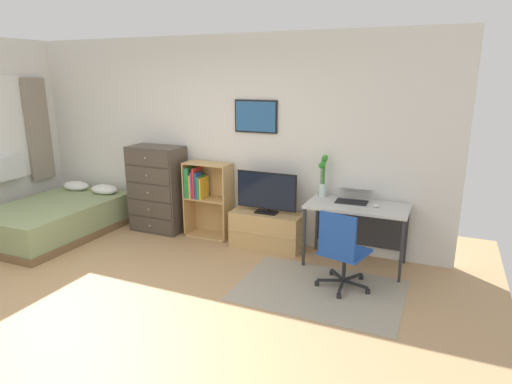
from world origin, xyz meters
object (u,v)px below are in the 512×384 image
(tv_stand, at_px, (267,230))
(television, at_px, (266,193))
(bamboo_vase, at_px, (323,176))
(laptop, at_px, (353,196))
(bookshelf, at_px, (204,194))
(desk, at_px, (358,214))
(dresser, at_px, (157,189))
(computer_mouse, at_px, (376,205))
(bed, at_px, (56,218))
(office_chair, at_px, (341,249))

(tv_stand, distance_m, television, 0.50)
(bamboo_vase, bearing_deg, laptop, -9.78)
(bookshelf, bearing_deg, desk, -2.05)
(tv_stand, bearing_deg, dresser, -179.49)
(television, height_order, computer_mouse, television)
(bed, xyz_separation_m, tv_stand, (2.91, 0.76, -0.00))
(desk, distance_m, laptop, 0.22)
(dresser, xyz_separation_m, tv_stand, (1.69, 0.02, -0.38))
(dresser, relative_size, computer_mouse, 11.80)
(tv_stand, relative_size, desk, 0.81)
(laptop, xyz_separation_m, bamboo_vase, (-0.39, 0.07, 0.19))
(laptop, bearing_deg, dresser, 178.86)
(bookshelf, distance_m, desk, 2.13)
(bed, relative_size, television, 2.39)
(tv_stand, relative_size, laptop, 2.13)
(bookshelf, distance_m, office_chair, 2.28)
(tv_stand, height_order, office_chair, office_chair)
(bookshelf, relative_size, desk, 0.91)
(bamboo_vase, bearing_deg, tv_stand, -171.75)
(television, relative_size, bamboo_vase, 1.54)
(computer_mouse, bearing_deg, tv_stand, 176.30)
(dresser, xyz_separation_m, desk, (2.86, -0.01, -0.01))
(tv_stand, distance_m, desk, 1.22)
(television, height_order, bamboo_vase, bamboo_vase)
(bookshelf, xyz_separation_m, desk, (2.13, -0.08, 0.00))
(bookshelf, distance_m, bamboo_vase, 1.70)
(television, bearing_deg, laptop, 2.93)
(tv_stand, xyz_separation_m, television, (0.00, -0.02, 0.50))
(dresser, height_order, bookshelf, dresser)
(bookshelf, height_order, computer_mouse, bookshelf)
(bed, distance_m, laptop, 4.11)
(desk, height_order, bamboo_vase, bamboo_vase)
(office_chair, xyz_separation_m, laptop, (-0.07, 0.83, 0.35))
(office_chair, height_order, bamboo_vase, bamboo_vase)
(laptop, bearing_deg, television, -179.21)
(desk, bearing_deg, bed, -169.78)
(desk, height_order, computer_mouse, computer_mouse)
(tv_stand, bearing_deg, bed, -165.41)
(television, xyz_separation_m, laptop, (1.08, 0.06, 0.07))
(bed, relative_size, desk, 1.67)
(bed, bearing_deg, laptop, 11.14)
(television, xyz_separation_m, computer_mouse, (1.37, -0.07, 0.02))
(dresser, distance_m, tv_stand, 1.73)
(dresser, distance_m, desk, 2.86)
(bed, distance_m, tv_stand, 3.00)
(bed, distance_m, computer_mouse, 4.37)
(bookshelf, bearing_deg, television, -4.53)
(office_chair, bearing_deg, bookshelf, 172.12)
(dresser, relative_size, bamboo_vase, 2.35)
(dresser, relative_size, bookshelf, 1.18)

